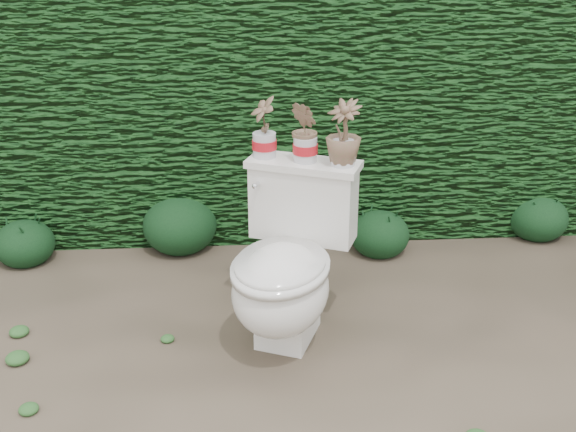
{
  "coord_description": "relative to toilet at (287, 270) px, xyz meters",
  "views": [
    {
      "loc": [
        -0.19,
        -2.66,
        1.83
      ],
      "look_at": [
        0.0,
        0.25,
        0.55
      ],
      "focal_mm": 45.0,
      "sensor_mm": 36.0,
      "label": 1
    }
  ],
  "objects": [
    {
      "name": "potted_plant_center",
      "position": [
        0.1,
        0.22,
        0.55
      ],
      "size": [
        0.14,
        0.16,
        0.26
      ],
      "primitive_type": "imported",
      "rotation": [
        0.0,
        0.0,
        4.94
      ],
      "color": "#276D21",
      "rests_on": "toilet"
    },
    {
      "name": "hedge",
      "position": [
        0.01,
        1.48,
        0.44
      ],
      "size": [
        8.0,
        1.0,
        1.6
      ],
      "primitive_type": "cube",
      "color": "#1F571D",
      "rests_on": "ground"
    },
    {
      "name": "ground",
      "position": [
        0.01,
        -0.12,
        -0.36
      ],
      "size": [
        60.0,
        60.0,
        0.0
      ],
      "primitive_type": "plane",
      "color": "brown",
      "rests_on": "ground"
    },
    {
      "name": "liriope_clump_3",
      "position": [
        0.58,
        0.86,
        -0.22
      ],
      "size": [
        0.33,
        0.33,
        0.27
      ],
      "primitive_type": "ellipsoid",
      "color": "#143A18",
      "rests_on": "ground"
    },
    {
      "name": "liriope_clump_2",
      "position": [
        -0.55,
        0.98,
        -0.19
      ],
      "size": [
        0.42,
        0.42,
        0.33
      ],
      "primitive_type": "ellipsoid",
      "color": "#143A18",
      "rests_on": "ground"
    },
    {
      "name": "potted_plant_right",
      "position": [
        0.25,
        0.16,
        0.56
      ],
      "size": [
        0.22,
        0.22,
        0.27
      ],
      "primitive_type": "imported",
      "rotation": [
        0.0,
        0.0,
        5.54
      ],
      "color": "#276D21",
      "rests_on": "toilet"
    },
    {
      "name": "liriope_clump_1",
      "position": [
        -1.39,
        0.87,
        -0.23
      ],
      "size": [
        0.32,
        0.32,
        0.26
      ],
      "primitive_type": "ellipsoid",
      "color": "#143A18",
      "rests_on": "ground"
    },
    {
      "name": "toilet",
      "position": [
        0.0,
        0.0,
        0.0
      ],
      "size": [
        0.68,
        0.8,
        0.78
      ],
      "rotation": [
        0.0,
        0.0,
        -0.39
      ],
      "color": "silver",
      "rests_on": "ground"
    },
    {
      "name": "liriope_clump_4",
      "position": [
        1.55,
        1.01,
        -0.21
      ],
      "size": [
        0.35,
        0.35,
        0.28
      ],
      "primitive_type": "ellipsoid",
      "color": "#143A18",
      "rests_on": "ground"
    },
    {
      "name": "potted_plant_left",
      "position": [
        -0.08,
        0.29,
        0.55
      ],
      "size": [
        0.14,
        0.16,
        0.26
      ],
      "primitive_type": "imported",
      "rotation": [
        0.0,
        0.0,
        5.12
      ],
      "color": "#276D21",
      "rests_on": "toilet"
    }
  ]
}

